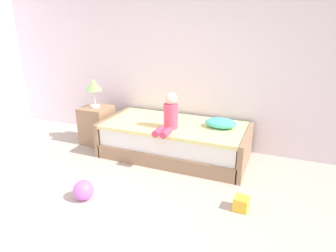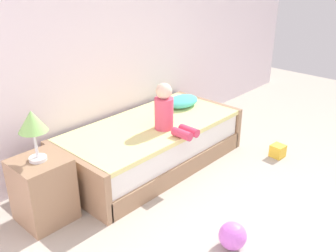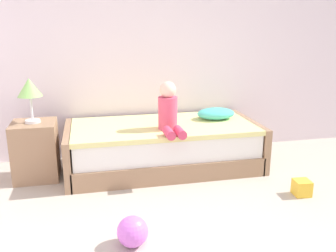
{
  "view_description": "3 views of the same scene",
  "coord_description": "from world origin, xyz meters",
  "views": [
    {
      "loc": [
        1.29,
        -1.72,
        1.9
      ],
      "look_at": [
        -0.13,
        1.75,
        0.55
      ],
      "focal_mm": 31.44,
      "sensor_mm": 36.0,
      "label": 1
    },
    {
      "loc": [
        -2.79,
        -0.7,
        2.16
      ],
      "look_at": [
        -0.13,
        1.75,
        0.55
      ],
      "focal_mm": 40.26,
      "sensor_mm": 36.0,
      "label": 2
    },
    {
      "loc": [
        -0.92,
        -1.79,
        1.57
      ],
      "look_at": [
        -0.13,
        1.75,
        0.55
      ],
      "focal_mm": 39.12,
      "sensor_mm": 36.0,
      "label": 3
    }
  ],
  "objects": [
    {
      "name": "wall_rear",
      "position": [
        0.0,
        2.6,
        1.45
      ],
      "size": [
        7.2,
        0.1,
        2.9
      ],
      "primitive_type": "cube",
      "color": "white",
      "rests_on": "ground"
    },
    {
      "name": "nightstand",
      "position": [
        -1.48,
        2.0,
        0.3
      ],
      "size": [
        0.44,
        0.44,
        0.6
      ],
      "primitive_type": "cube",
      "color": "#997556",
      "rests_on": "ground"
    },
    {
      "name": "ground_plane",
      "position": [
        0.0,
        0.0,
        0.0
      ],
      "size": [
        9.2,
        9.2,
        0.0
      ],
      "primitive_type": "plane",
      "color": "#B2A899"
    },
    {
      "name": "bed",
      "position": [
        -0.13,
        2.0,
        0.25
      ],
      "size": [
        2.11,
        1.0,
        0.5
      ],
      "color": "#997556",
      "rests_on": "ground"
    },
    {
      "name": "table_lamp",
      "position": [
        -1.48,
        2.0,
        0.94
      ],
      "size": [
        0.24,
        0.24,
        0.45
      ],
      "color": "silver",
      "rests_on": "nightstand"
    },
    {
      "name": "toy_ball",
      "position": [
        -0.66,
        0.55,
        0.11
      ],
      "size": [
        0.23,
        0.23,
        0.23
      ],
      "primitive_type": "sphere",
      "color": "#CC66D8",
      "rests_on": "ground"
    },
    {
      "name": "toy_block",
      "position": [
        1.0,
        1.02,
        0.07
      ],
      "size": [
        0.16,
        0.16,
        0.15
      ],
      "primitive_type": "cube",
      "rotation": [
        0.0,
        0.0,
        3.05
      ],
      "color": "yellow",
      "rests_on": "ground"
    },
    {
      "name": "pillow",
      "position": [
        0.51,
        2.1,
        0.56
      ],
      "size": [
        0.44,
        0.3,
        0.13
      ],
      "primitive_type": "ellipsoid",
      "color": "#4CCCBC",
      "rests_on": "bed"
    },
    {
      "name": "child_figure",
      "position": [
        -0.12,
        1.77,
        0.7
      ],
      "size": [
        0.2,
        0.51,
        0.5
      ],
      "color": "#E04C6B",
      "rests_on": "bed"
    }
  ]
}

